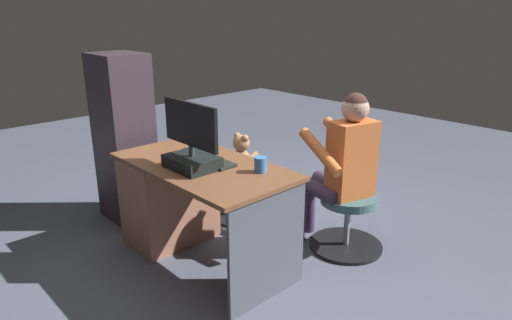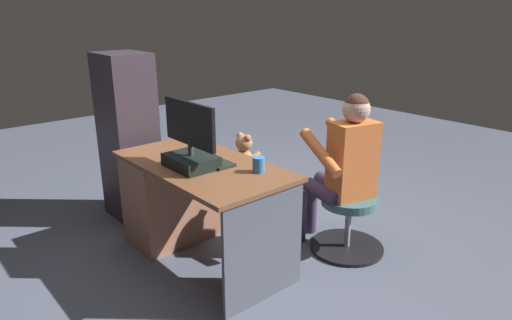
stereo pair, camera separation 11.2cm
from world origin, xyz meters
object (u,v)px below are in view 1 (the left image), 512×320
at_px(desk, 177,196).
at_px(person, 341,160).
at_px(computer_mouse, 186,150).
at_px(teddy_bear, 242,154).
at_px(office_chair_teddy, 242,191).
at_px(monitor, 191,148).
at_px(tv_remote, 184,158).
at_px(cup, 260,165).
at_px(keyboard, 209,160).
at_px(visitor_chair, 347,219).

bearing_deg(desk, person, -133.99).
bearing_deg(computer_mouse, person, -134.27).
height_order(computer_mouse, teddy_bear, computer_mouse).
xyz_separation_m(computer_mouse, office_chair_teddy, (0.07, -0.59, -0.50)).
xyz_separation_m(monitor, tv_remote, (0.19, -0.06, -0.12)).
bearing_deg(monitor, cup, -142.96).
xyz_separation_m(keyboard, teddy_bear, (0.34, -0.60, -0.17)).
relative_size(computer_mouse, cup, 0.97).
relative_size(desk, office_chair_teddy, 2.65).
height_order(keyboard, cup, cup).
relative_size(monitor, office_chair_teddy, 1.08).
distance_m(monitor, office_chair_teddy, 1.04).
height_order(office_chair_teddy, person, person).
distance_m(teddy_bear, person, 0.88).
distance_m(teddy_bear, visitor_chair, 1.01).
bearing_deg(visitor_chair, cup, 74.31).
xyz_separation_m(cup, tv_remote, (0.54, 0.21, -0.04)).
relative_size(cup, office_chair_teddy, 0.20).
distance_m(computer_mouse, office_chair_teddy, 0.78).
xyz_separation_m(computer_mouse, tv_remote, (-0.11, 0.10, -0.01)).
height_order(tv_remote, office_chair_teddy, tv_remote).
distance_m(desk, computer_mouse, 0.36).
height_order(desk, teddy_bear, teddy_bear).
distance_m(keyboard, office_chair_teddy, 0.84).
height_order(desk, keyboard, keyboard).
bearing_deg(office_chair_teddy, cup, 146.60).
distance_m(desk, tv_remote, 0.38).
height_order(cup, teddy_bear, cup).
relative_size(desk, keyboard, 3.08).
bearing_deg(desk, visitor_chair, -135.84).
bearing_deg(teddy_bear, visitor_chair, -167.01).
relative_size(desk, visitor_chair, 2.38).
xyz_separation_m(monitor, computer_mouse, (0.30, -0.16, -0.11)).
height_order(keyboard, teddy_bear, keyboard).
bearing_deg(office_chair_teddy, computer_mouse, 97.14).
distance_m(desk, office_chair_teddy, 0.67).
bearing_deg(tv_remote, visitor_chair, -162.46).
height_order(keyboard, computer_mouse, computer_mouse).
xyz_separation_m(monitor, keyboard, (0.03, -0.16, -0.12)).
distance_m(cup, visitor_chair, 0.91).
relative_size(office_chair_teddy, person, 0.42).
bearing_deg(computer_mouse, keyboard, -179.90).
bearing_deg(keyboard, computer_mouse, 0.10).
bearing_deg(desk, cup, -166.20).
relative_size(tv_remote, office_chair_teddy, 0.31).
distance_m(office_chair_teddy, visitor_chair, 0.95).
distance_m(keyboard, teddy_bear, 0.71).
height_order(cup, visitor_chair, cup).
height_order(visitor_chair, person, person).
bearing_deg(office_chair_teddy, keyboard, 120.32).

